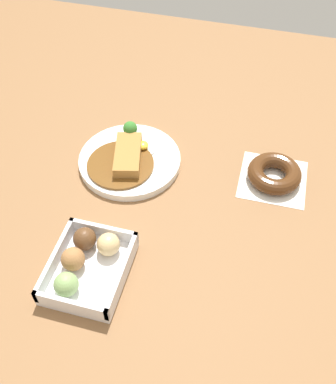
# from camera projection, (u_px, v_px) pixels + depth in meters

# --- Properties ---
(ground_plane) EXTENTS (1.60, 1.60, 0.00)m
(ground_plane) POSITION_uv_depth(u_px,v_px,m) (165.00, 216.00, 0.94)
(ground_plane) COLOR brown
(curry_plate) EXTENTS (0.23, 0.23, 0.06)m
(curry_plate) POSITION_uv_depth(u_px,v_px,m) (129.00, 159.00, 1.03)
(curry_plate) COLOR white
(curry_plate) RESTS_ON ground_plane
(donut_box) EXTENTS (0.17, 0.14, 0.06)m
(donut_box) POSITION_uv_depth(u_px,v_px,m) (87.00, 264.00, 0.84)
(donut_box) COLOR white
(donut_box) RESTS_ON ground_plane
(chocolate_ring_donut) EXTENTS (0.15, 0.15, 0.04)m
(chocolate_ring_donut) POSITION_uv_depth(u_px,v_px,m) (274.00, 174.00, 0.99)
(chocolate_ring_donut) COLOR white
(chocolate_ring_donut) RESTS_ON ground_plane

